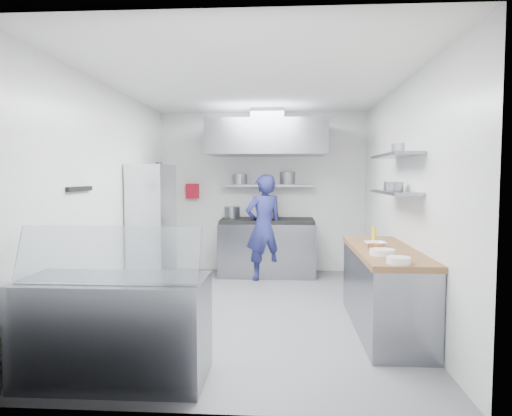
# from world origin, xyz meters

# --- Properties ---
(floor) EXTENTS (5.00, 5.00, 0.00)m
(floor) POSITION_xyz_m (0.00, 0.00, 0.00)
(floor) COLOR #5C5C5F
(floor) RESTS_ON ground
(ceiling) EXTENTS (5.00, 5.00, 0.00)m
(ceiling) POSITION_xyz_m (0.00, 0.00, 2.80)
(ceiling) COLOR silver
(ceiling) RESTS_ON wall_back
(wall_back) EXTENTS (3.60, 2.80, 0.02)m
(wall_back) POSITION_xyz_m (0.00, 2.50, 1.40)
(wall_back) COLOR white
(wall_back) RESTS_ON floor
(wall_front) EXTENTS (3.60, 2.80, 0.02)m
(wall_front) POSITION_xyz_m (0.00, -2.50, 1.40)
(wall_front) COLOR white
(wall_front) RESTS_ON floor
(wall_left) EXTENTS (2.80, 5.00, 0.02)m
(wall_left) POSITION_xyz_m (-1.80, 0.00, 1.40)
(wall_left) COLOR white
(wall_left) RESTS_ON floor
(wall_right) EXTENTS (2.80, 5.00, 0.02)m
(wall_right) POSITION_xyz_m (1.80, 0.00, 1.40)
(wall_right) COLOR white
(wall_right) RESTS_ON floor
(gas_range) EXTENTS (1.60, 0.80, 0.90)m
(gas_range) POSITION_xyz_m (0.10, 2.10, 0.45)
(gas_range) COLOR gray
(gas_range) RESTS_ON floor
(cooktop) EXTENTS (1.57, 0.78, 0.06)m
(cooktop) POSITION_xyz_m (0.10, 2.10, 0.93)
(cooktop) COLOR black
(cooktop) RESTS_ON gas_range
(stock_pot_left) EXTENTS (0.27, 0.27, 0.20)m
(stock_pot_left) POSITION_xyz_m (-0.52, 2.21, 1.06)
(stock_pot_left) COLOR slate
(stock_pot_left) RESTS_ON cooktop
(stock_pot_mid) EXTENTS (0.32, 0.32, 0.24)m
(stock_pot_mid) POSITION_xyz_m (0.07, 2.18, 1.08)
(stock_pot_mid) COLOR slate
(stock_pot_mid) RESTS_ON cooktop
(over_range_shelf) EXTENTS (1.60, 0.30, 0.04)m
(over_range_shelf) POSITION_xyz_m (0.10, 2.34, 1.52)
(over_range_shelf) COLOR gray
(over_range_shelf) RESTS_ON wall_back
(shelf_pot_a) EXTENTS (0.24, 0.24, 0.18)m
(shelf_pot_a) POSITION_xyz_m (-0.39, 2.29, 1.63)
(shelf_pot_a) COLOR slate
(shelf_pot_a) RESTS_ON over_range_shelf
(shelf_pot_b) EXTENTS (0.27, 0.27, 0.22)m
(shelf_pot_b) POSITION_xyz_m (0.44, 2.50, 1.65)
(shelf_pot_b) COLOR slate
(shelf_pot_b) RESTS_ON over_range_shelf
(extractor_hood) EXTENTS (1.90, 1.15, 0.55)m
(extractor_hood) POSITION_xyz_m (0.10, 1.93, 2.30)
(extractor_hood) COLOR gray
(extractor_hood) RESTS_ON wall_back
(hood_duct) EXTENTS (0.55, 0.55, 0.24)m
(hood_duct) POSITION_xyz_m (0.10, 2.15, 2.68)
(hood_duct) COLOR slate
(hood_duct) RESTS_ON extractor_hood
(red_firebox) EXTENTS (0.22, 0.10, 0.26)m
(red_firebox) POSITION_xyz_m (-1.25, 2.44, 1.42)
(red_firebox) COLOR #AF0E22
(red_firebox) RESTS_ON wall_back
(chef) EXTENTS (0.74, 0.63, 1.71)m
(chef) POSITION_xyz_m (0.06, 1.74, 0.86)
(chef) COLOR navy
(chef) RESTS_ON floor
(wire_rack) EXTENTS (0.50, 0.90, 1.85)m
(wire_rack) POSITION_xyz_m (-1.53, 0.89, 0.93)
(wire_rack) COLOR silver
(wire_rack) RESTS_ON floor
(rack_bin_a) EXTENTS (0.16, 0.19, 0.18)m
(rack_bin_a) POSITION_xyz_m (-1.53, 0.96, 0.80)
(rack_bin_a) COLOR white
(rack_bin_a) RESTS_ON wire_rack
(rack_bin_b) EXTENTS (0.13, 0.17, 0.15)m
(rack_bin_b) POSITION_xyz_m (-1.53, 1.47, 1.30)
(rack_bin_b) COLOR yellow
(rack_bin_b) RESTS_ON wire_rack
(rack_jar) EXTENTS (0.10, 0.10, 0.18)m
(rack_jar) POSITION_xyz_m (-1.48, 1.10, 1.80)
(rack_jar) COLOR black
(rack_jar) RESTS_ON wire_rack
(knife_strip) EXTENTS (0.04, 0.55, 0.05)m
(knife_strip) POSITION_xyz_m (-1.78, -0.90, 1.55)
(knife_strip) COLOR black
(knife_strip) RESTS_ON wall_left
(prep_counter_base) EXTENTS (0.62, 2.00, 0.84)m
(prep_counter_base) POSITION_xyz_m (1.48, -0.60, 0.42)
(prep_counter_base) COLOR gray
(prep_counter_base) RESTS_ON floor
(prep_counter_top) EXTENTS (0.65, 2.04, 0.06)m
(prep_counter_top) POSITION_xyz_m (1.48, -0.60, 0.87)
(prep_counter_top) COLOR olive
(prep_counter_top) RESTS_ON prep_counter_base
(plate_stack_a) EXTENTS (0.21, 0.21, 0.06)m
(plate_stack_a) POSITION_xyz_m (1.41, -1.47, 0.93)
(plate_stack_a) COLOR white
(plate_stack_a) RESTS_ON prep_counter_top
(plate_stack_b) EXTENTS (0.25, 0.25, 0.06)m
(plate_stack_b) POSITION_xyz_m (1.36, -1.03, 0.93)
(plate_stack_b) COLOR white
(plate_stack_b) RESTS_ON prep_counter_top
(copper_pan) EXTENTS (0.15, 0.15, 0.06)m
(copper_pan) POSITION_xyz_m (1.36, -0.69, 0.93)
(copper_pan) COLOR #C56B37
(copper_pan) RESTS_ON prep_counter_top
(squeeze_bottle) EXTENTS (0.05, 0.05, 0.18)m
(squeeze_bottle) POSITION_xyz_m (1.46, -0.11, 0.99)
(squeeze_bottle) COLOR yellow
(squeeze_bottle) RESTS_ON prep_counter_top
(mixing_bowl) EXTENTS (0.26, 0.26, 0.06)m
(mixing_bowl) POSITION_xyz_m (1.39, -0.51, 0.93)
(mixing_bowl) COLOR white
(mixing_bowl) RESTS_ON prep_counter_top
(wall_shelf_lower) EXTENTS (0.30, 1.30, 0.04)m
(wall_shelf_lower) POSITION_xyz_m (1.64, -0.30, 1.50)
(wall_shelf_lower) COLOR gray
(wall_shelf_lower) RESTS_ON wall_right
(wall_shelf_upper) EXTENTS (0.30, 1.30, 0.04)m
(wall_shelf_upper) POSITION_xyz_m (1.64, -0.30, 1.92)
(wall_shelf_upper) COLOR gray
(wall_shelf_upper) RESTS_ON wall_right
(shelf_pot_c) EXTENTS (0.22, 0.22, 0.10)m
(shelf_pot_c) POSITION_xyz_m (1.64, -0.27, 1.57)
(shelf_pot_c) COLOR slate
(shelf_pot_c) RESTS_ON wall_shelf_lower
(shelf_pot_d) EXTENTS (0.27, 0.27, 0.14)m
(shelf_pot_d) POSITION_xyz_m (1.82, 0.06, 2.01)
(shelf_pot_d) COLOR slate
(shelf_pot_d) RESTS_ON wall_shelf_upper
(display_case) EXTENTS (1.50, 0.70, 0.85)m
(display_case) POSITION_xyz_m (-1.00, -2.00, 0.42)
(display_case) COLOR gray
(display_case) RESTS_ON floor
(display_glass) EXTENTS (1.47, 0.19, 0.42)m
(display_glass) POSITION_xyz_m (-1.00, -2.12, 1.07)
(display_glass) COLOR silver
(display_glass) RESTS_ON display_case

